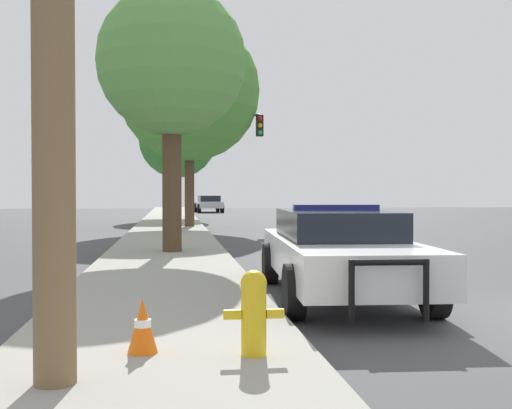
{
  "coord_description": "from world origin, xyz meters",
  "views": [
    {
      "loc": [
        -4.95,
        -7.42,
        1.62
      ],
      "look_at": [
        -1.61,
        18.28,
        1.1
      ],
      "focal_mm": 45.0,
      "sensor_mm": 36.0,
      "label": 1
    }
  ],
  "objects_px": {
    "fire_hydrant": "(254,310)",
    "tree_sidewalk_far": "(178,140)",
    "traffic_light": "(212,144)",
    "tree_sidewalk_mid": "(189,91)",
    "tree_sidewalk_near": "(172,63)",
    "police_car": "(339,250)",
    "car_background_distant": "(209,203)",
    "traffic_cone": "(143,326)"
  },
  "relations": [
    {
      "from": "fire_hydrant",
      "to": "tree_sidewalk_far",
      "type": "xyz_separation_m",
      "value": [
        -0.44,
        31.75,
        4.1
      ]
    },
    {
      "from": "fire_hydrant",
      "to": "traffic_light",
      "type": "bearing_deg",
      "value": 87.55
    },
    {
      "from": "tree_sidewalk_mid",
      "to": "tree_sidewalk_near",
      "type": "xyz_separation_m",
      "value": [
        -0.73,
        -11.61,
        -1.13
      ]
    },
    {
      "from": "tree_sidewalk_near",
      "to": "tree_sidewalk_far",
      "type": "xyz_separation_m",
      "value": [
        0.31,
        21.44,
        -0.17
      ]
    },
    {
      "from": "tree_sidewalk_far",
      "to": "police_car",
      "type": "bearing_deg",
      "value": -85.46
    },
    {
      "from": "traffic_light",
      "to": "fire_hydrant",
      "type": "bearing_deg",
      "value": -92.45
    },
    {
      "from": "tree_sidewalk_mid",
      "to": "car_background_distant",
      "type": "bearing_deg",
      "value": 84.71
    },
    {
      "from": "tree_sidewalk_near",
      "to": "tree_sidewalk_far",
      "type": "bearing_deg",
      "value": 89.18
    },
    {
      "from": "tree_sidewalk_mid",
      "to": "tree_sidewalk_far",
      "type": "relative_size",
      "value": 1.31
    },
    {
      "from": "police_car",
      "to": "traffic_light",
      "type": "relative_size",
      "value": 1.11
    },
    {
      "from": "police_car",
      "to": "fire_hydrant",
      "type": "relative_size",
      "value": 6.98
    },
    {
      "from": "tree_sidewalk_mid",
      "to": "traffic_cone",
      "type": "height_order",
      "value": "tree_sidewalk_mid"
    },
    {
      "from": "fire_hydrant",
      "to": "tree_sidewalk_near",
      "type": "bearing_deg",
      "value": 94.16
    },
    {
      "from": "car_background_distant",
      "to": "tree_sidewalk_mid",
      "type": "relative_size",
      "value": 0.47
    },
    {
      "from": "tree_sidewalk_mid",
      "to": "traffic_cone",
      "type": "distance_m",
      "value": 22.42
    },
    {
      "from": "police_car",
      "to": "tree_sidewalk_mid",
      "type": "distance_m",
      "value": 18.97
    },
    {
      "from": "fire_hydrant",
      "to": "traffic_cone",
      "type": "xyz_separation_m",
      "value": [
        -1.01,
        0.21,
        -0.16
      ]
    },
    {
      "from": "tree_sidewalk_near",
      "to": "traffic_cone",
      "type": "height_order",
      "value": "tree_sidewalk_near"
    },
    {
      "from": "police_car",
      "to": "traffic_cone",
      "type": "relative_size",
      "value": 10.78
    },
    {
      "from": "fire_hydrant",
      "to": "car_background_distant",
      "type": "height_order",
      "value": "car_background_distant"
    },
    {
      "from": "tree_sidewalk_near",
      "to": "car_background_distant",
      "type": "bearing_deg",
      "value": 85.28
    },
    {
      "from": "car_background_distant",
      "to": "tree_sidewalk_near",
      "type": "height_order",
      "value": "tree_sidewalk_near"
    },
    {
      "from": "fire_hydrant",
      "to": "traffic_cone",
      "type": "bearing_deg",
      "value": 168.17
    },
    {
      "from": "police_car",
      "to": "car_background_distant",
      "type": "height_order",
      "value": "police_car"
    },
    {
      "from": "tree_sidewalk_mid",
      "to": "police_car",
      "type": "bearing_deg",
      "value": -84.35
    },
    {
      "from": "fire_hydrant",
      "to": "car_background_distant",
      "type": "relative_size",
      "value": 0.18
    },
    {
      "from": "fire_hydrant",
      "to": "tree_sidewalk_mid",
      "type": "bearing_deg",
      "value": 90.04
    },
    {
      "from": "police_car",
      "to": "traffic_cone",
      "type": "distance_m",
      "value": 4.52
    },
    {
      "from": "police_car",
      "to": "traffic_cone",
      "type": "bearing_deg",
      "value": 55.16
    },
    {
      "from": "tree_sidewalk_far",
      "to": "tree_sidewalk_near",
      "type": "bearing_deg",
      "value": -90.82
    },
    {
      "from": "police_car",
      "to": "car_background_distant",
      "type": "bearing_deg",
      "value": -87.04
    },
    {
      "from": "police_car",
      "to": "car_background_distant",
      "type": "xyz_separation_m",
      "value": [
        0.28,
        40.57,
        -0.03
      ]
    },
    {
      "from": "police_car",
      "to": "tree_sidewalk_mid",
      "type": "xyz_separation_m",
      "value": [
        -1.8,
        18.16,
        5.21
      ]
    },
    {
      "from": "fire_hydrant",
      "to": "car_background_distant",
      "type": "xyz_separation_m",
      "value": [
        2.06,
        44.33,
        0.16
      ]
    },
    {
      "from": "fire_hydrant",
      "to": "car_background_distant",
      "type": "distance_m",
      "value": 44.37
    },
    {
      "from": "police_car",
      "to": "tree_sidewalk_near",
      "type": "relative_size",
      "value": 0.82
    },
    {
      "from": "traffic_light",
      "to": "tree_sidewalk_near",
      "type": "height_order",
      "value": "tree_sidewalk_near"
    },
    {
      "from": "tree_sidewalk_near",
      "to": "traffic_cone",
      "type": "xyz_separation_m",
      "value": [
        -0.26,
        -10.09,
        -4.43
      ]
    },
    {
      "from": "traffic_light",
      "to": "traffic_cone",
      "type": "height_order",
      "value": "traffic_light"
    },
    {
      "from": "fire_hydrant",
      "to": "traffic_cone",
      "type": "relative_size",
      "value": 1.54
    },
    {
      "from": "car_background_distant",
      "to": "tree_sidewalk_mid",
      "type": "bearing_deg",
      "value": -99.14
    },
    {
      "from": "traffic_light",
      "to": "tree_sidewalk_near",
      "type": "xyz_separation_m",
      "value": [
        -1.66,
        -10.95,
        1.21
      ]
    }
  ]
}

